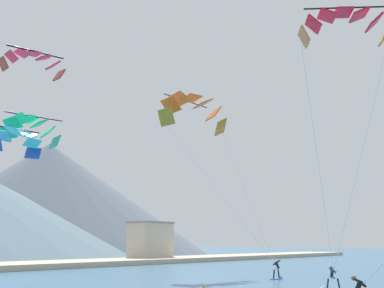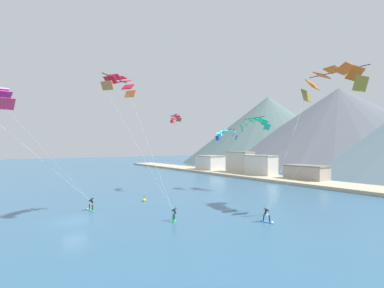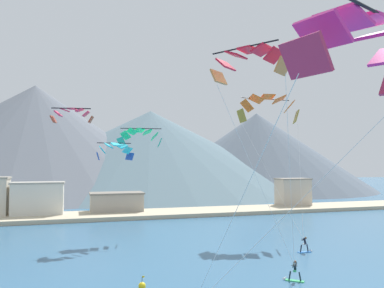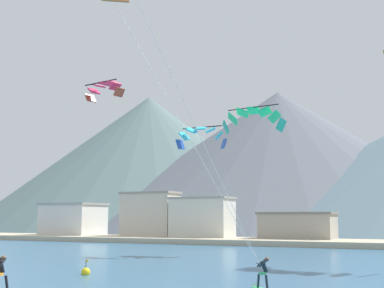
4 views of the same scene
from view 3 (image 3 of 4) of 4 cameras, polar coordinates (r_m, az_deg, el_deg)
The scene contains 16 objects.
kitesurfer_near_lead at distance 32.85m, azimuth 15.00°, elevation -18.70°, with size 1.57×1.45×1.66m.
kitesurfer_mid_center at distance 42.97m, azimuth 17.00°, elevation -14.78°, with size 1.74×0.68×1.78m.
parafoil_kite_near_lead at distance 25.91m, azimuth 8.66°, elevation 12.36°, with size 8.01×6.73×15.84m.
parafoil_kite_near_trail at distance 14.24m, azimuth 24.37°, elevation 13.55°, with size 6.50×11.86×12.93m.
parafoil_kite_mid_center at distance 53.08m, azimuth 11.54°, elevation 5.70°, with size 8.60×12.48×17.63m.
parafoil_kite_distant_high_outer at distance 46.83m, azimuth -11.65°, elevation -0.82°, with size 4.69×2.60×2.22m.
parafoil_kite_distant_low_drift at distance 51.50m, azimuth -7.89°, elevation 1.30°, with size 6.36×2.58×2.62m.
parafoil_kite_distant_mid_solo at distance 38.04m, azimuth -17.79°, elevation 4.47°, with size 4.13×1.78×1.48m.
race_marker_buoy at distance 30.47m, azimuth -7.62°, elevation -20.65°, with size 0.56×0.56×1.02m.
shoreline_strip at distance 69.04m, azimuth -8.75°, elevation -10.54°, with size 180.00×10.00×0.70m, color #BCAD8E.
shore_building_harbour_front at distance 70.82m, azimuth -22.42°, elevation -7.89°, with size 8.73×4.80×6.25m.
shore_building_promenade_mid at distance 83.31m, azimuth 15.13°, elevation -7.23°, with size 7.00×4.19×6.33m.
shore_building_quay_west at distance 71.46m, azimuth -11.44°, elevation -8.87°, with size 9.78×5.41×4.12m.
mountain_peak_west_ridge at distance 134.80m, azimuth -22.92°, elevation 0.78°, with size 106.42×106.42×35.67m.
mountain_peak_central_summit at distance 141.65m, azimuth 9.84°, elevation -1.08°, with size 82.22×82.22×28.34m.
mountain_peak_east_shoulder at distance 135.38m, azimuth -6.36°, elevation -0.98°, with size 112.45×112.45×28.52m.
Camera 3 is at (-9.97, -17.60, 9.38)m, focal length 35.00 mm.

